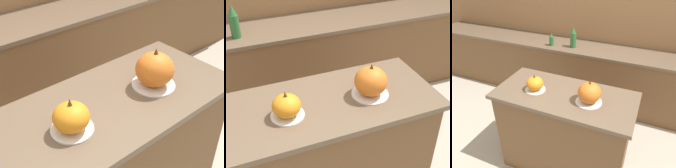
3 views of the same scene
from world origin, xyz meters
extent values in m
cube|color=brown|center=(0.00, 0.00, 0.46)|extent=(1.24, 0.56, 0.92)
cube|color=brown|center=(0.00, 0.00, 0.93)|extent=(1.30, 0.62, 0.03)
cube|color=brown|center=(0.00, 1.35, 0.43)|extent=(6.00, 0.56, 0.85)
cube|color=brown|center=(0.00, 1.35, 0.87)|extent=(6.00, 0.60, 0.03)
cylinder|color=white|center=(-0.28, -0.04, 0.95)|extent=(0.19, 0.19, 0.01)
ellipsoid|color=orange|center=(-0.28, -0.04, 1.02)|extent=(0.16, 0.16, 0.13)
cone|color=brown|center=(-0.28, -0.04, 1.10)|extent=(0.02, 0.02, 0.04)
cylinder|color=white|center=(0.24, -0.03, 0.95)|extent=(0.23, 0.23, 0.01)
ellipsoid|color=orange|center=(0.24, -0.03, 1.05)|extent=(0.20, 0.20, 0.18)
cone|color=#4C2D14|center=(0.24, -0.03, 1.15)|extent=(0.02, 0.02, 0.03)
camera|label=1|loc=(-0.80, -0.93, 1.87)|focal=50.00mm
camera|label=2|loc=(-0.52, -1.40, 2.07)|focal=50.00mm
camera|label=3|loc=(0.66, -1.52, 2.06)|focal=35.00mm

